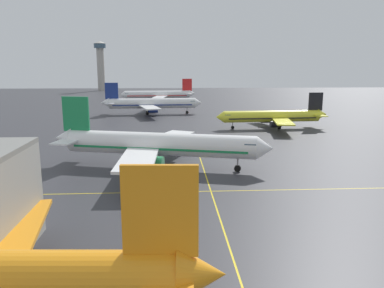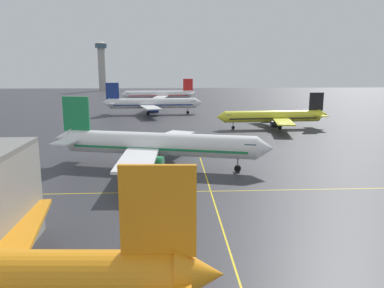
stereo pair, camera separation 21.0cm
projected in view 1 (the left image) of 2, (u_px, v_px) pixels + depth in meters
The scene contains 6 objects.
airliner_second_row at pixel (157, 144), 68.14m from camera, with size 39.94×34.00×12.56m.
airliner_third_row at pixel (273, 116), 111.12m from camera, with size 33.37×28.76×10.38m.
airliner_far_left_stand at pixel (151, 103), 143.81m from camera, with size 38.06×32.86×11.85m.
airliner_far_right_stand at pixel (158, 95), 188.32m from camera, with size 37.51×32.32×11.66m.
taxiway_markings at pixel (233, 260), 36.19m from camera, with size 144.36×89.15×0.01m.
control_tower at pixel (100, 62), 276.30m from camera, with size 8.82×8.82×35.36m.
Camera 1 is at (-5.84, -14.68, 18.10)m, focal length 35.72 mm.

